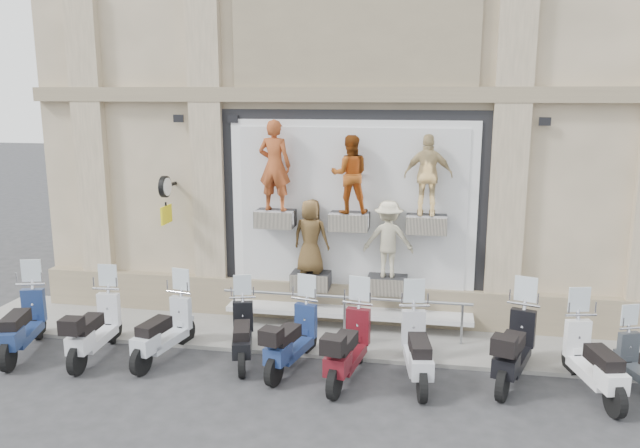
# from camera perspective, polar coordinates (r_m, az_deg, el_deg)

# --- Properties ---
(ground) EXTENTS (90.00, 90.00, 0.00)m
(ground) POSITION_cam_1_polar(r_m,az_deg,el_deg) (11.01, 0.70, -14.45)
(ground) COLOR #2D2D30
(ground) RESTS_ON ground
(sidewalk) EXTENTS (16.00, 2.20, 0.08)m
(sidewalk) POSITION_cam_1_polar(r_m,az_deg,el_deg) (12.89, 2.30, -10.18)
(sidewalk) COLOR gray
(sidewalk) RESTS_ON ground
(building) EXTENTS (14.00, 8.60, 12.00)m
(building) POSITION_cam_1_polar(r_m,az_deg,el_deg) (16.83, 4.93, 15.70)
(building) COLOR beige
(building) RESTS_ON ground
(shop_vitrine) EXTENTS (5.60, 0.83, 4.30)m
(shop_vitrine) POSITION_cam_1_polar(r_m,az_deg,el_deg) (12.82, 2.97, 0.70)
(shop_vitrine) COLOR black
(shop_vitrine) RESTS_ON ground
(guard_rail) EXTENTS (5.06, 0.10, 0.93)m
(guard_rail) POSITION_cam_1_polar(r_m,az_deg,el_deg) (12.64, 2.25, -8.57)
(guard_rail) COLOR #9EA0A5
(guard_rail) RESTS_ON ground
(clock_sign_bracket) EXTENTS (0.10, 0.80, 1.02)m
(clock_sign_bracket) POSITION_cam_1_polar(r_m,az_deg,el_deg) (13.55, -13.94, 2.73)
(clock_sign_bracket) COLOR black
(clock_sign_bracket) RESTS_ON ground
(scooter_a) EXTENTS (1.11, 2.15, 1.68)m
(scooter_a) POSITION_cam_1_polar(r_m,az_deg,el_deg) (13.14, -25.66, -7.26)
(scooter_a) COLOR navy
(scooter_a) RESTS_ON ground
(scooter_b) EXTENTS (0.72, 2.04, 1.63)m
(scooter_b) POSITION_cam_1_polar(r_m,az_deg,el_deg) (12.45, -19.95, -7.93)
(scooter_b) COLOR silver
(scooter_b) RESTS_ON ground
(scooter_c) EXTENTS (0.91, 2.02, 1.59)m
(scooter_c) POSITION_cam_1_polar(r_m,az_deg,el_deg) (12.01, -14.16, -8.40)
(scooter_c) COLOR #AFB5BE
(scooter_c) RESTS_ON ground
(scooter_d) EXTENTS (1.01, 1.91, 1.49)m
(scooter_d) POSITION_cam_1_polar(r_m,az_deg,el_deg) (11.68, -7.13, -8.98)
(scooter_d) COLOR black
(scooter_d) RESTS_ON ground
(scooter_e) EXTENTS (1.00, 2.04, 1.59)m
(scooter_e) POSITION_cam_1_polar(r_m,az_deg,el_deg) (11.27, -2.57, -9.39)
(scooter_e) COLOR navy
(scooter_e) RESTS_ON ground
(scooter_f) EXTENTS (0.91, 2.12, 1.67)m
(scooter_f) POSITION_cam_1_polar(r_m,az_deg,el_deg) (10.87, 2.60, -10.01)
(scooter_f) COLOR #520E15
(scooter_f) RESTS_ON ground
(scooter_g) EXTENTS (0.88, 2.08, 1.64)m
(scooter_g) POSITION_cam_1_polar(r_m,az_deg,el_deg) (10.93, 8.92, -10.11)
(scooter_g) COLOR #B5B6BD
(scooter_g) RESTS_ON ground
(scooter_h) EXTENTS (1.25, 2.19, 1.71)m
(scooter_h) POSITION_cam_1_polar(r_m,az_deg,el_deg) (11.26, 17.42, -9.67)
(scooter_h) COLOR black
(scooter_h) RESTS_ON ground
(scooter_i) EXTENTS (1.05, 2.10, 1.64)m
(scooter_i) POSITION_cam_1_polar(r_m,az_deg,el_deg) (11.29, 23.84, -10.31)
(scooter_i) COLOR white
(scooter_i) RESTS_ON ground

